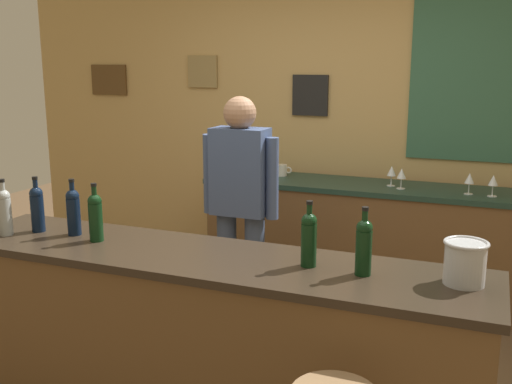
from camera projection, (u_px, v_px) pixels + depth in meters
name	position (u px, v px, depth m)	size (l,w,h in m)	color
back_wall	(337.00, 112.00, 4.96)	(6.00, 0.09, 2.80)	tan
bar_counter	(206.00, 342.00, 2.97)	(2.73, 0.60, 0.92)	brown
side_counter	(368.00, 240.00, 4.69)	(2.61, 0.56, 0.90)	brown
bartender	(240.00, 202.00, 3.86)	(0.52, 0.21, 1.62)	#384766
wine_bottle_a	(4.00, 210.00, 3.17)	(0.07, 0.07, 0.31)	#999E99
wine_bottle_b	(37.00, 207.00, 3.24)	(0.07, 0.07, 0.31)	black
wine_bottle_c	(73.00, 210.00, 3.18)	(0.07, 0.07, 0.31)	black
wine_bottle_d	(95.00, 215.00, 3.07)	(0.07, 0.07, 0.31)	black
wine_bottle_e	(309.00, 237.00, 2.69)	(0.07, 0.07, 0.31)	black
wine_bottle_f	(364.00, 245.00, 2.58)	(0.07, 0.07, 0.31)	black
ice_bucket	(465.00, 262.00, 2.48)	(0.19, 0.19, 0.19)	#B7BABF
wine_glass_a	(240.00, 161.00, 5.02)	(0.07, 0.07, 0.16)	silver
wine_glass_b	(392.00, 172.00, 4.52)	(0.07, 0.07, 0.16)	silver
wine_glass_c	(402.00, 174.00, 4.42)	(0.07, 0.07, 0.16)	silver
wine_glass_d	(469.00, 179.00, 4.23)	(0.07, 0.07, 0.16)	silver
wine_glass_e	(493.00, 181.00, 4.17)	(0.07, 0.07, 0.16)	silver
coffee_mug	(282.00, 170.00, 4.92)	(0.12, 0.08, 0.09)	silver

